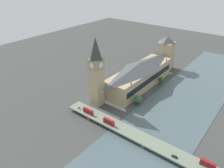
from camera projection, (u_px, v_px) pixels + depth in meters
ground_plane at (149, 92)px, 248.92m from camera, size 600.00×600.00×0.00m
river_water at (182, 104)px, 227.13m from camera, size 67.69×360.00×0.30m
parliament_hall at (140, 74)px, 256.83m from camera, size 28.61×104.83×29.75m
clock_tower at (96, 71)px, 210.58m from camera, size 11.98×11.98×70.87m
victoria_tower at (166, 53)px, 298.57m from camera, size 18.42×18.42×49.66m
road_bridge at (146, 140)px, 174.19m from camera, size 167.39×13.59×4.43m
double_decker_bus_lead at (109, 122)px, 189.87m from camera, size 11.16×2.53×4.97m
double_decker_bus_mid at (88, 111)px, 203.77m from camera, size 11.53×2.51×4.94m
double_decker_bus_rear at (208, 164)px, 149.03m from camera, size 10.64×2.49×4.62m
car_northbound_mid at (175, 157)px, 157.34m from camera, size 4.40×1.76×1.40m
car_southbound_lead at (79, 108)px, 211.74m from camera, size 3.86×1.80×1.34m
tree_embankment_near at (138, 99)px, 224.50m from camera, size 8.29×8.29×10.14m
tree_embankment_mid at (161, 80)px, 263.85m from camera, size 6.36×6.36×9.16m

